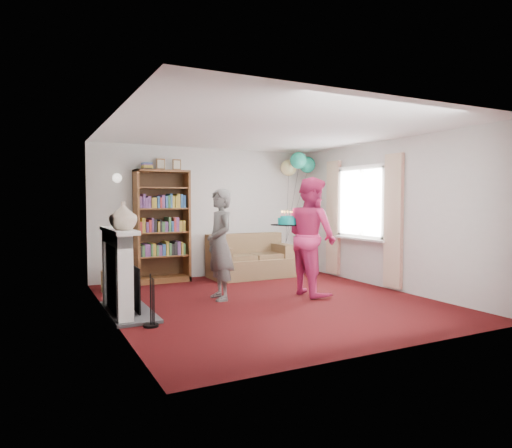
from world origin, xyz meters
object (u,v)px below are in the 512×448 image
sofa (249,260)px  person_magenta (312,236)px  person_striped (220,244)px  birthday_cake (288,221)px  bookcase (161,227)px

sofa → person_magenta: (0.14, -1.96, 0.61)m
sofa → person_striped: size_ratio=0.95×
sofa → person_magenta: 2.05m
person_magenta → birthday_cake: size_ratio=4.93×
sofa → birthday_cake: size_ratio=4.20×
bookcase → person_magenta: 2.84m
birthday_cake → bookcase: bearing=126.1°
person_striped → person_magenta: size_ratio=0.90×
person_magenta → sofa: bearing=3.3°
birthday_cake → sofa: bearing=83.8°
sofa → person_magenta: size_ratio=0.85×
sofa → person_magenta: person_magenta is taller
bookcase → person_magenta: (1.80, -2.19, -0.07)m
person_magenta → birthday_cake: 0.44m
bookcase → birthday_cake: bearing=-53.9°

